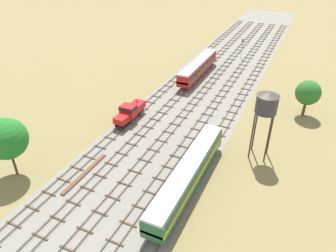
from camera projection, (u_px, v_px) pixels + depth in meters
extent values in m
plane|color=olive|center=(211.00, 82.00, 75.48)|extent=(480.00, 480.00, 0.00)
cube|color=gray|center=(211.00, 82.00, 75.48)|extent=(20.85, 176.00, 0.01)
cube|color=#47382D|center=(178.00, 74.00, 79.41)|extent=(0.07, 126.00, 0.15)
cube|color=#47382D|center=(183.00, 75.00, 78.90)|extent=(0.07, 126.00, 0.15)
cube|color=brown|center=(14.00, 225.00, 38.64)|extent=(2.40, 0.22, 0.14)
cube|color=brown|center=(32.00, 208.00, 40.96)|extent=(2.40, 0.22, 0.14)
cube|color=brown|center=(49.00, 193.00, 43.28)|extent=(2.40, 0.22, 0.14)
cube|color=brown|center=(63.00, 180.00, 45.60)|extent=(2.40, 0.22, 0.14)
cube|color=brown|center=(77.00, 168.00, 47.92)|extent=(2.40, 0.22, 0.14)
cube|color=brown|center=(89.00, 157.00, 50.24)|extent=(2.40, 0.22, 0.14)
cube|color=brown|center=(100.00, 147.00, 52.56)|extent=(2.40, 0.22, 0.14)
cube|color=brown|center=(110.00, 138.00, 54.88)|extent=(2.40, 0.22, 0.14)
cube|color=brown|center=(119.00, 130.00, 57.20)|extent=(2.40, 0.22, 0.14)
cube|color=brown|center=(128.00, 122.00, 59.52)|extent=(2.40, 0.22, 0.14)
cube|color=brown|center=(136.00, 115.00, 61.84)|extent=(2.40, 0.22, 0.14)
cube|color=brown|center=(143.00, 108.00, 64.15)|extent=(2.40, 0.22, 0.14)
cube|color=brown|center=(150.00, 102.00, 66.47)|extent=(2.40, 0.22, 0.14)
cube|color=brown|center=(156.00, 97.00, 68.79)|extent=(2.40, 0.22, 0.14)
cube|color=brown|center=(162.00, 91.00, 71.11)|extent=(2.40, 0.22, 0.14)
cube|color=brown|center=(168.00, 86.00, 73.43)|extent=(2.40, 0.22, 0.14)
cube|color=brown|center=(173.00, 81.00, 75.75)|extent=(2.40, 0.22, 0.14)
cube|color=brown|center=(178.00, 77.00, 78.07)|extent=(2.40, 0.22, 0.14)
cube|color=brown|center=(183.00, 73.00, 80.39)|extent=(2.40, 0.22, 0.14)
cube|color=brown|center=(187.00, 69.00, 82.71)|extent=(2.40, 0.22, 0.14)
cube|color=brown|center=(191.00, 65.00, 85.03)|extent=(2.40, 0.22, 0.14)
cube|color=brown|center=(195.00, 62.00, 87.35)|extent=(2.40, 0.22, 0.14)
cube|color=brown|center=(199.00, 58.00, 89.67)|extent=(2.40, 0.22, 0.14)
cube|color=brown|center=(203.00, 55.00, 91.99)|extent=(2.40, 0.22, 0.14)
cube|color=brown|center=(206.00, 52.00, 94.31)|extent=(2.40, 0.22, 0.14)
cube|color=brown|center=(209.00, 49.00, 96.63)|extent=(2.40, 0.22, 0.14)
cube|color=brown|center=(212.00, 47.00, 98.95)|extent=(2.40, 0.22, 0.14)
cube|color=brown|center=(215.00, 44.00, 101.27)|extent=(2.40, 0.22, 0.14)
cube|color=brown|center=(218.00, 41.00, 103.59)|extent=(2.40, 0.22, 0.14)
cube|color=brown|center=(221.00, 39.00, 105.91)|extent=(2.40, 0.22, 0.14)
cube|color=brown|center=(223.00, 37.00, 108.23)|extent=(2.40, 0.22, 0.14)
cube|color=brown|center=(226.00, 35.00, 110.54)|extent=(2.40, 0.22, 0.14)
cube|color=brown|center=(228.00, 32.00, 112.86)|extent=(2.40, 0.22, 0.14)
cube|color=brown|center=(230.00, 30.00, 115.18)|extent=(2.40, 0.22, 0.14)
cube|color=brown|center=(232.00, 28.00, 117.50)|extent=(2.40, 0.22, 0.14)
cube|color=brown|center=(234.00, 27.00, 119.82)|extent=(2.40, 0.22, 0.14)
cube|color=brown|center=(236.00, 25.00, 122.14)|extent=(2.40, 0.22, 0.14)
cube|color=brown|center=(238.00, 23.00, 124.46)|extent=(2.40, 0.22, 0.14)
cube|color=brown|center=(240.00, 21.00, 126.78)|extent=(2.40, 0.22, 0.14)
cube|color=#47382D|center=(194.00, 77.00, 77.90)|extent=(0.07, 126.00, 0.15)
cube|color=#47382D|center=(199.00, 78.00, 77.39)|extent=(0.07, 126.00, 0.15)
cube|color=brown|center=(40.00, 237.00, 37.13)|extent=(2.40, 0.22, 0.14)
cube|color=brown|center=(58.00, 219.00, 39.45)|extent=(2.40, 0.22, 0.14)
cube|color=brown|center=(73.00, 203.00, 41.77)|extent=(2.40, 0.22, 0.14)
cube|color=brown|center=(87.00, 189.00, 44.09)|extent=(2.40, 0.22, 0.14)
cube|color=brown|center=(100.00, 176.00, 46.41)|extent=(2.40, 0.22, 0.14)
cube|color=brown|center=(111.00, 164.00, 48.73)|extent=(2.40, 0.22, 0.14)
cube|color=brown|center=(122.00, 154.00, 51.05)|extent=(2.40, 0.22, 0.14)
cube|color=brown|center=(131.00, 144.00, 53.37)|extent=(2.40, 0.22, 0.14)
cube|color=brown|center=(140.00, 135.00, 55.69)|extent=(2.40, 0.22, 0.14)
cube|color=brown|center=(148.00, 127.00, 58.01)|extent=(2.40, 0.22, 0.14)
cube|color=brown|center=(155.00, 120.00, 60.33)|extent=(2.40, 0.22, 0.14)
cube|color=brown|center=(162.00, 113.00, 62.65)|extent=(2.40, 0.22, 0.14)
cube|color=brown|center=(168.00, 106.00, 64.97)|extent=(2.40, 0.22, 0.14)
cube|color=brown|center=(174.00, 100.00, 67.28)|extent=(2.40, 0.22, 0.14)
cube|color=brown|center=(180.00, 95.00, 69.60)|extent=(2.40, 0.22, 0.14)
cube|color=brown|center=(185.00, 89.00, 71.92)|extent=(2.40, 0.22, 0.14)
cube|color=brown|center=(190.00, 85.00, 74.24)|extent=(2.40, 0.22, 0.14)
cube|color=brown|center=(194.00, 80.00, 76.56)|extent=(2.40, 0.22, 0.14)
cube|color=brown|center=(198.00, 76.00, 78.88)|extent=(2.40, 0.22, 0.14)
cube|color=brown|center=(202.00, 71.00, 81.20)|extent=(2.40, 0.22, 0.14)
cube|color=brown|center=(206.00, 68.00, 83.52)|extent=(2.40, 0.22, 0.14)
cube|color=brown|center=(210.00, 64.00, 85.84)|extent=(2.40, 0.22, 0.14)
cube|color=brown|center=(213.00, 60.00, 88.16)|extent=(2.40, 0.22, 0.14)
cube|color=brown|center=(216.00, 57.00, 90.48)|extent=(2.40, 0.22, 0.14)
cube|color=brown|center=(220.00, 54.00, 92.80)|extent=(2.40, 0.22, 0.14)
cube|color=brown|center=(222.00, 51.00, 95.12)|extent=(2.40, 0.22, 0.14)
cube|color=brown|center=(225.00, 48.00, 97.44)|extent=(2.40, 0.22, 0.14)
cube|color=brown|center=(228.00, 46.00, 99.76)|extent=(2.40, 0.22, 0.14)
cube|color=brown|center=(230.00, 43.00, 102.08)|extent=(2.40, 0.22, 0.14)
cube|color=brown|center=(233.00, 41.00, 104.40)|extent=(2.40, 0.22, 0.14)
cube|color=brown|center=(235.00, 38.00, 106.72)|extent=(2.40, 0.22, 0.14)
cube|color=brown|center=(237.00, 36.00, 109.04)|extent=(2.40, 0.22, 0.14)
cube|color=brown|center=(240.00, 34.00, 111.36)|extent=(2.40, 0.22, 0.14)
cube|color=brown|center=(242.00, 32.00, 113.67)|extent=(2.40, 0.22, 0.14)
cube|color=brown|center=(243.00, 30.00, 115.99)|extent=(2.40, 0.22, 0.14)
cube|color=brown|center=(245.00, 28.00, 118.31)|extent=(2.40, 0.22, 0.14)
cube|color=brown|center=(247.00, 26.00, 120.63)|extent=(2.40, 0.22, 0.14)
cube|color=brown|center=(249.00, 24.00, 122.95)|extent=(2.40, 0.22, 0.14)
cube|color=brown|center=(251.00, 23.00, 125.27)|extent=(2.40, 0.22, 0.14)
cube|color=#47382D|center=(210.00, 80.00, 76.40)|extent=(0.07, 126.00, 0.15)
cube|color=#47382D|center=(216.00, 81.00, 75.88)|extent=(0.07, 126.00, 0.15)
cube|color=brown|center=(68.00, 249.00, 35.62)|extent=(2.40, 0.22, 0.14)
cube|color=brown|center=(85.00, 230.00, 37.94)|extent=(2.40, 0.22, 0.14)
cube|color=brown|center=(100.00, 213.00, 40.26)|extent=(2.40, 0.22, 0.14)
cube|color=brown|center=(113.00, 198.00, 42.58)|extent=(2.40, 0.22, 0.14)
cube|color=brown|center=(124.00, 184.00, 44.90)|extent=(2.40, 0.22, 0.14)
cube|color=brown|center=(135.00, 172.00, 47.22)|extent=(2.40, 0.22, 0.14)
cube|color=brown|center=(144.00, 160.00, 49.54)|extent=(2.40, 0.22, 0.14)
cube|color=brown|center=(153.00, 150.00, 51.86)|extent=(2.40, 0.22, 0.14)
cube|color=brown|center=(161.00, 141.00, 54.18)|extent=(2.40, 0.22, 0.14)
cube|color=brown|center=(168.00, 132.00, 56.50)|extent=(2.40, 0.22, 0.14)
cube|color=brown|center=(175.00, 124.00, 58.82)|extent=(2.40, 0.22, 0.14)
cube|color=brown|center=(181.00, 117.00, 61.14)|extent=(2.40, 0.22, 0.14)
cube|color=brown|center=(187.00, 110.00, 63.46)|extent=(2.40, 0.22, 0.14)
cube|color=brown|center=(193.00, 104.00, 65.78)|extent=(2.40, 0.22, 0.14)
cube|color=brown|center=(198.00, 98.00, 68.10)|extent=(2.40, 0.22, 0.14)
cube|color=brown|center=(202.00, 93.00, 70.42)|extent=(2.40, 0.22, 0.14)
cube|color=brown|center=(207.00, 88.00, 72.73)|extent=(2.40, 0.22, 0.14)
cube|color=brown|center=(211.00, 83.00, 75.05)|extent=(2.40, 0.22, 0.14)
cube|color=brown|center=(215.00, 78.00, 77.37)|extent=(2.40, 0.22, 0.14)
cube|color=brown|center=(218.00, 74.00, 79.69)|extent=(2.40, 0.22, 0.14)
cube|color=brown|center=(222.00, 70.00, 82.01)|extent=(2.40, 0.22, 0.14)
cube|color=brown|center=(225.00, 66.00, 84.33)|extent=(2.40, 0.22, 0.14)
cube|color=brown|center=(228.00, 63.00, 86.65)|extent=(2.40, 0.22, 0.14)
cube|color=brown|center=(231.00, 59.00, 88.97)|extent=(2.40, 0.22, 0.14)
cube|color=brown|center=(234.00, 56.00, 91.29)|extent=(2.40, 0.22, 0.14)
cube|color=brown|center=(236.00, 53.00, 93.61)|extent=(2.40, 0.22, 0.14)
cube|color=brown|center=(239.00, 50.00, 95.93)|extent=(2.40, 0.22, 0.14)
cube|color=brown|center=(241.00, 47.00, 98.25)|extent=(2.40, 0.22, 0.14)
cube|color=brown|center=(243.00, 45.00, 100.57)|extent=(2.40, 0.22, 0.14)
cube|color=brown|center=(246.00, 42.00, 102.89)|extent=(2.40, 0.22, 0.14)
cube|color=brown|center=(248.00, 40.00, 105.21)|extent=(2.40, 0.22, 0.14)
cube|color=brown|center=(250.00, 37.00, 107.53)|extent=(2.40, 0.22, 0.14)
cube|color=brown|center=(251.00, 35.00, 109.85)|extent=(2.40, 0.22, 0.14)
cube|color=brown|center=(253.00, 33.00, 112.17)|extent=(2.40, 0.22, 0.14)
cube|color=brown|center=(255.00, 31.00, 114.49)|extent=(2.40, 0.22, 0.14)
cube|color=brown|center=(257.00, 29.00, 116.81)|extent=(2.40, 0.22, 0.14)
cube|color=brown|center=(258.00, 27.00, 119.12)|extent=(2.40, 0.22, 0.14)
cube|color=brown|center=(260.00, 25.00, 121.44)|extent=(2.40, 0.22, 0.14)
cube|color=brown|center=(261.00, 24.00, 123.76)|extent=(2.40, 0.22, 0.14)
cube|color=#47382D|center=(227.00, 82.00, 74.89)|extent=(0.07, 126.00, 0.15)
cube|color=#47382D|center=(233.00, 84.00, 74.37)|extent=(0.07, 126.00, 0.15)
cube|color=brown|center=(114.00, 242.00, 36.43)|extent=(2.40, 0.22, 0.14)
cube|color=brown|center=(128.00, 224.00, 38.75)|extent=(2.40, 0.22, 0.14)
cube|color=brown|center=(140.00, 207.00, 41.07)|extent=(2.40, 0.22, 0.14)
cube|color=brown|center=(151.00, 193.00, 43.39)|extent=(2.40, 0.22, 0.14)
cube|color=brown|center=(160.00, 179.00, 45.71)|extent=(2.40, 0.22, 0.14)
cube|color=brown|center=(169.00, 168.00, 48.03)|extent=(2.40, 0.22, 0.14)
cube|color=brown|center=(177.00, 157.00, 50.35)|extent=(2.40, 0.22, 0.14)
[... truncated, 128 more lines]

